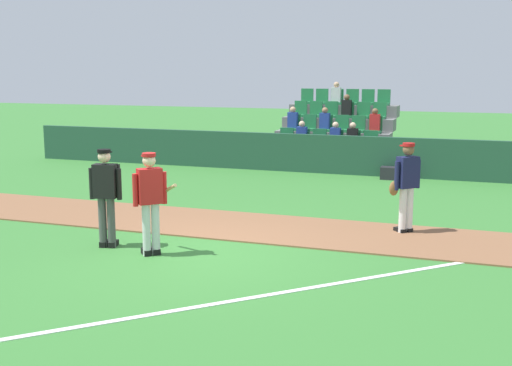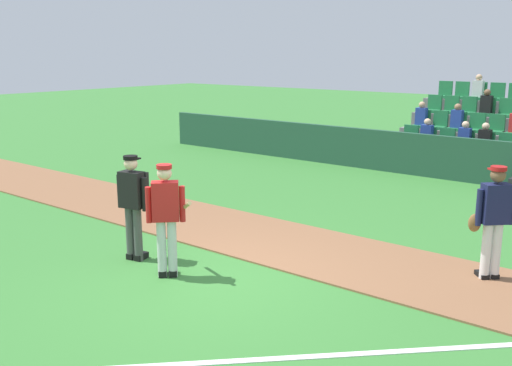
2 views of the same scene
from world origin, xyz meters
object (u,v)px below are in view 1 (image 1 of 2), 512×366
(umpire_home_plate, at_px, (106,192))
(equipment_bag, at_px, (397,173))
(batter_red_jersey, at_px, (150,199))
(runner_navy_jersey, at_px, (406,184))

(umpire_home_plate, xyz_separation_m, equipment_bag, (3.98, 8.88, -0.82))
(batter_red_jersey, distance_m, runner_navy_jersey, 4.88)
(batter_red_jersey, bearing_deg, runner_navy_jersey, 36.64)
(umpire_home_plate, bearing_deg, equipment_bag, 65.88)
(batter_red_jersey, height_order, equipment_bag, batter_red_jersey)
(equipment_bag, bearing_deg, batter_red_jersey, -108.30)
(batter_red_jersey, distance_m, umpire_home_plate, 1.00)
(batter_red_jersey, relative_size, equipment_bag, 1.96)
(runner_navy_jersey, bearing_deg, batter_red_jersey, -143.36)
(batter_red_jersey, relative_size, runner_navy_jersey, 1.00)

